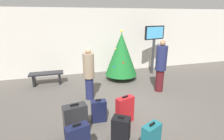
% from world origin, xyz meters
% --- Properties ---
extents(ground_plane, '(16.00, 16.00, 0.00)m').
position_xyz_m(ground_plane, '(0.00, 0.00, 0.00)').
color(ground_plane, '#514C47').
extents(back_wall, '(16.00, 0.20, 2.91)m').
position_xyz_m(back_wall, '(0.00, 3.57, 1.46)').
color(back_wall, beige).
rests_on(back_wall, ground_plane).
extents(holiday_tree, '(1.32, 1.32, 2.06)m').
position_xyz_m(holiday_tree, '(0.53, 2.25, 1.08)').
color(holiday_tree, '#4C3319').
rests_on(holiday_tree, ground_plane).
extents(flight_info_kiosk, '(1.03, 0.33, 2.17)m').
position_xyz_m(flight_info_kiosk, '(2.18, 2.59, 1.56)').
color(flight_info_kiosk, '#333338').
rests_on(flight_info_kiosk, ground_plane).
extents(waiting_bench, '(1.26, 0.44, 0.48)m').
position_xyz_m(waiting_bench, '(-2.44, 2.50, 0.35)').
color(waiting_bench, black).
rests_on(waiting_bench, ground_plane).
extents(traveller_0, '(0.46, 0.46, 1.67)m').
position_xyz_m(traveller_0, '(-1.03, 0.82, 0.88)').
color(traveller_0, '#1E234C').
rests_on(traveller_0, ground_plane).
extents(traveller_1, '(0.48, 0.48, 1.81)m').
position_xyz_m(traveller_1, '(1.44, 0.74, 0.95)').
color(traveller_1, '#4C1419').
rests_on(traveller_1, ground_plane).
extents(suitcase_0, '(0.55, 0.34, 0.78)m').
position_xyz_m(suitcase_0, '(-1.61, -0.88, 0.37)').
color(suitcase_0, '#232326').
rests_on(suitcase_0, ground_plane).
extents(suitcase_1, '(0.46, 0.42, 0.57)m').
position_xyz_m(suitcase_1, '(-0.69, -1.30, 0.26)').
color(suitcase_1, black).
rests_on(suitcase_1, ground_plane).
extents(suitcase_2, '(0.49, 0.32, 0.72)m').
position_xyz_m(suitcase_2, '(-0.39, -0.72, 0.34)').
color(suitcase_2, '#B2191E').
rests_on(suitcase_2, ground_plane).
extents(suitcase_5, '(0.39, 0.22, 0.60)m').
position_xyz_m(suitcase_5, '(-1.01, -0.49, 0.28)').
color(suitcase_5, '#141938').
rests_on(suitcase_5, ground_plane).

